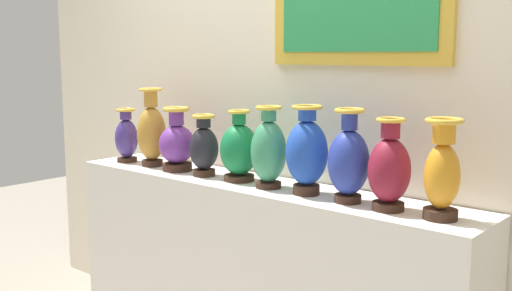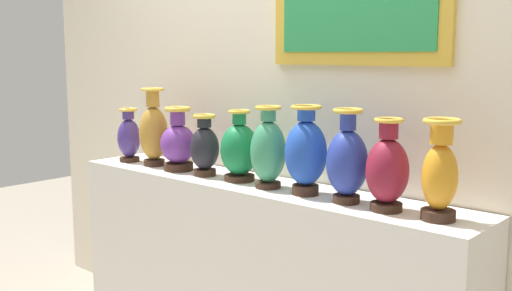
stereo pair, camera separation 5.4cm
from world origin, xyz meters
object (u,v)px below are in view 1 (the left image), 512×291
Objects in this scene: vase_indigo at (126,138)px; vase_sapphire at (307,152)px; vase_onyx at (204,147)px; vase_burgundy at (389,169)px; vase_jade at (269,151)px; vase_ochre at (152,132)px; vase_amber at (442,173)px; vase_violet at (177,143)px; vase_cobalt at (349,161)px; vase_emerald at (239,150)px.

vase_sapphire is (1.26, 0.01, 0.05)m from vase_indigo.
vase_burgundy reaches higher than vase_onyx.
vase_onyx is 0.82× the size of vase_jade.
vase_ochre is 1.05m from vase_sapphire.
vase_ochre is at bearing 179.39° from vase_burgundy.
vase_amber is at bearing -0.32° from vase_sapphire.
vase_violet is 0.89× the size of vase_amber.
vase_amber is at bearing 0.38° from vase_cobalt.
vase_onyx is (0.21, -0.01, 0.00)m from vase_violet.
vase_ochre reaches higher than vase_amber.
vase_ochre reaches higher than vase_emerald.
vase_onyx is 1.05m from vase_burgundy.
vase_indigo is at bearing -176.60° from vase_ochre.
vase_emerald is 1.04m from vase_amber.
vase_ochre reaches higher than vase_onyx.
vase_sapphire is at bearing 178.27° from vase_burgundy.
vase_cobalt is at bearing -2.49° from vase_emerald.
vase_amber is (1.04, -0.03, 0.03)m from vase_emerald.
vase_onyx is 0.80× the size of vase_cobalt.
vase_violet is 0.98× the size of vase_emerald.
vase_amber is (1.47, -0.00, 0.03)m from vase_violet.
vase_amber is (0.83, 0.00, 0.00)m from vase_jade.
vase_emerald is 0.88× the size of vase_cobalt.
vase_sapphire reaches higher than vase_burgundy.
vase_indigo is 1.89m from vase_amber.
vase_burgundy reaches higher than vase_violet.
vase_amber is at bearing -0.23° from vase_ochre.
vase_indigo is 0.63m from vase_onyx.
vase_violet is at bearing 179.38° from vase_burgundy.
vase_jade is 1.03× the size of vase_burgundy.
vase_jade is 0.43m from vase_cobalt.
vase_emerald is 0.91× the size of vase_jade.
vase_ochre reaches higher than vase_sapphire.
vase_sapphire is (0.21, 0.01, 0.01)m from vase_jade.
vase_onyx is 0.43m from vase_jade.
vase_indigo is at bearing 179.89° from vase_burgundy.
vase_sapphire is 1.00× the size of vase_cobalt.
vase_ochre is 1.68m from vase_amber.
vase_jade reaches higher than vase_violet.
vase_indigo is 0.81× the size of vase_jade.
vase_jade reaches higher than vase_emerald.
vase_burgundy is at bearing -0.36° from vase_onyx.
vase_amber reaches higher than vase_jade.
vase_onyx is 0.90× the size of vase_emerald.
vase_violet is at bearing -0.55° from vase_ochre.
vase_jade is 0.21m from vase_sapphire.
vase_emerald is at bearing 177.06° from vase_sapphire.
vase_cobalt reaches higher than vase_onyx.
vase_cobalt is at bearing -0.42° from vase_ochre.
vase_sapphire is at bearing -0.08° from vase_violet.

